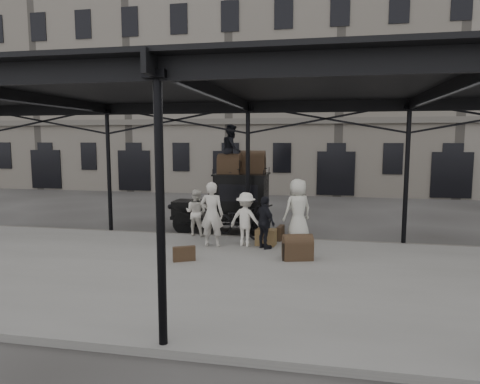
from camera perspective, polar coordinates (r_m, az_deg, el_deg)
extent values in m
plane|color=#383533|center=(12.66, -0.56, -8.56)|extent=(120.00, 120.00, 0.00)
cube|color=slate|center=(10.77, -2.74, -10.97)|extent=(28.00, 8.00, 0.15)
cylinder|color=black|center=(14.21, 1.04, 1.98)|extent=(0.14, 0.14, 4.30)
cylinder|color=black|center=(6.73, -10.55, -3.78)|extent=(0.14, 0.14, 4.30)
cube|color=black|center=(14.20, 1.06, 11.38)|extent=(22.00, 0.10, 0.45)
cube|color=black|center=(6.70, -11.01, 16.19)|extent=(22.00, 0.10, 0.45)
cube|color=black|center=(10.61, -2.49, 13.79)|extent=(22.50, 9.00, 0.08)
cube|color=silver|center=(10.62, -2.49, 14.16)|extent=(18.00, 7.00, 0.04)
cube|color=slate|center=(30.26, 6.47, 13.80)|extent=(64.00, 8.00, 14.00)
cylinder|color=black|center=(15.53, -7.54, -4.17)|extent=(0.80, 0.10, 0.80)
cylinder|color=black|center=(16.88, -5.99, -3.25)|extent=(0.80, 0.10, 0.80)
cylinder|color=black|center=(14.92, 2.00, -4.58)|extent=(0.80, 0.10, 0.80)
cylinder|color=black|center=(16.32, 2.79, -3.58)|extent=(0.80, 0.10, 0.80)
cube|color=black|center=(15.85, -2.42, -3.35)|extent=(3.60, 1.25, 0.12)
cube|color=black|center=(16.16, -7.09, -2.11)|extent=(0.90, 1.00, 0.55)
cube|color=black|center=(16.31, -8.66, -2.05)|extent=(0.06, 0.70, 0.55)
cube|color=black|center=(15.92, -4.36, -1.85)|extent=(0.70, 1.30, 0.10)
cube|color=black|center=(15.57, 0.25, -0.55)|extent=(1.80, 1.45, 1.55)
cube|color=black|center=(14.83, -0.28, -0.14)|extent=(1.40, 0.02, 0.60)
cube|color=black|center=(15.48, 0.25, 2.39)|extent=(1.90, 1.55, 0.06)
imported|color=beige|center=(13.02, -3.79, -2.98)|extent=(0.73, 0.48, 1.98)
imported|color=silver|center=(14.58, -5.88, -2.72)|extent=(0.86, 0.72, 1.58)
imported|color=silver|center=(13.95, 7.71, -2.33)|extent=(1.16, 1.09, 2.00)
imported|color=black|center=(12.77, 3.32, -4.08)|extent=(0.91, 0.95, 1.59)
imported|color=silver|center=(13.08, 0.79, -3.66)|extent=(1.19, 0.88, 1.65)
imported|color=black|center=(14.26, -0.06, -3.89)|extent=(2.18, 1.67, 1.10)
imported|color=black|center=(15.41, -1.10, 5.74)|extent=(0.73, 0.90, 1.75)
cube|color=brown|center=(13.30, 3.47, -6.03)|extent=(0.64, 0.51, 0.50)
cube|color=#3E311D|center=(14.04, 5.40, -5.45)|extent=(0.23, 0.61, 0.45)
cube|color=#3E311D|center=(11.68, -7.46, -8.17)|extent=(0.60, 0.41, 0.40)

